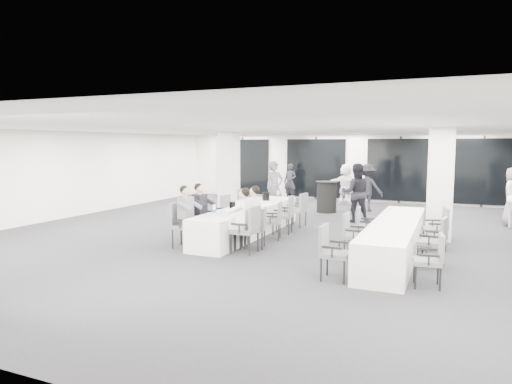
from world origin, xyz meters
TOP-DOWN VIEW (x-y plane):
  - room at (0.89, 1.11)m, footprint 14.04×16.04m
  - column_left at (-2.80, 3.20)m, footprint 0.60×0.60m
  - column_right at (4.20, 1.00)m, footprint 0.60×0.60m
  - banquet_table_main at (-0.41, -0.35)m, footprint 0.90×5.00m
  - banquet_table_side at (3.39, -1.27)m, footprint 0.90×5.00m
  - cocktail_table at (0.44, 4.37)m, footprint 0.78×0.78m
  - chair_main_left_near at (-1.25, -2.29)m, footprint 0.58×0.63m
  - chair_main_left_second at (-1.24, -1.65)m, footprint 0.51×0.56m
  - chair_main_left_mid at (-1.25, -0.79)m, footprint 0.63×0.66m
  - chair_main_left_fourth at (-1.24, 0.15)m, footprint 0.53×0.58m
  - chair_main_left_far at (-1.25, 1.32)m, footprint 0.60×0.64m
  - chair_main_right_near at (0.43, -2.25)m, footprint 0.54×0.60m
  - chair_main_right_second at (0.42, -1.67)m, footprint 0.57×0.60m
  - chair_main_right_mid at (0.42, -0.64)m, footprint 0.58×0.61m
  - chair_main_right_fourth at (0.43, 0.17)m, footprint 0.58×0.62m
  - chair_main_right_far at (0.43, 1.33)m, footprint 0.55×0.59m
  - chair_side_left_near at (2.56, -3.42)m, footprint 0.49×0.55m
  - chair_side_left_mid at (2.56, -1.62)m, footprint 0.48×0.53m
  - chair_side_left_far at (2.57, -0.27)m, footprint 0.49×0.53m
  - chair_side_right_near at (4.22, -3.19)m, footprint 0.51×0.55m
  - chair_side_right_mid at (4.23, -1.77)m, footprint 0.56×0.60m
  - chair_side_right_far at (4.23, -0.23)m, footprint 0.58×0.61m
  - seated_guest_a at (-1.08, -2.28)m, footprint 0.50×0.38m
  - seated_guest_b at (-1.08, -1.64)m, footprint 0.50×0.38m
  - seated_guest_c at (0.26, -2.25)m, footprint 0.50×0.38m
  - seated_guest_d at (0.26, -1.69)m, footprint 0.50×0.38m
  - standing_guest_a at (-1.09, 3.26)m, footprint 0.93×0.96m
  - standing_guest_b at (1.77, 2.76)m, footprint 1.11×0.84m
  - standing_guest_c at (1.69, 5.25)m, footprint 1.29×0.76m
  - standing_guest_f at (0.59, 6.77)m, footprint 1.73×0.81m
  - standing_guest_g at (-1.90, 7.20)m, footprint 0.72×0.62m
  - ice_bucket_near at (-0.40, -1.28)m, footprint 0.21×0.21m
  - ice_bucket_far at (-0.49, 1.03)m, footprint 0.21×0.21m
  - water_bottle_a at (-0.54, -2.00)m, footprint 0.08×0.08m
  - water_bottle_b at (-0.23, -0.02)m, footprint 0.06×0.06m
  - water_bottle_c at (-0.32, 1.57)m, footprint 0.08×0.08m
  - plate_a at (-0.54, -1.74)m, footprint 0.20×0.20m
  - plate_b at (-0.31, -2.09)m, footprint 0.18×0.18m
  - plate_c at (-0.44, -0.70)m, footprint 0.21×0.21m
  - wine_glass at (-0.13, -2.55)m, footprint 0.08×0.08m

SIDE VIEW (x-z plane):
  - banquet_table_main at x=-0.41m, z-range 0.00..0.75m
  - banquet_table_side at x=3.39m, z-range 0.00..0.75m
  - chair_side_left_far at x=2.57m, z-range 0.06..0.94m
  - chair_side_right_near at x=4.22m, z-range 0.06..0.97m
  - chair_main_left_second at x=-1.24m, z-range 0.07..0.99m
  - chair_side_left_mid at x=2.56m, z-range 0.07..0.99m
  - chair_main_right_second at x=0.42m, z-range 0.07..1.00m
  - chair_main_right_mid at x=0.42m, z-range 0.07..1.01m
  - chair_main_left_fourth at x=-1.24m, z-range 0.07..1.02m
  - cocktail_table at x=0.44m, z-range 0.01..1.09m
  - chair_side_left_near at x=2.56m, z-range 0.07..1.03m
  - chair_side_right_far at x=4.23m, z-range 0.07..1.03m
  - chair_side_right_mid at x=4.23m, z-range 0.07..1.04m
  - chair_main_right_far at x=0.43m, z-range 0.07..1.04m
  - chair_main_right_fourth at x=0.43m, z-range 0.07..1.08m
  - chair_main_left_far at x=-1.25m, z-range 0.07..1.10m
  - chair_main_left_mid at x=-1.25m, z-range 0.07..1.11m
  - chair_main_left_near at x=-1.25m, z-range 0.07..1.11m
  - chair_main_right_near at x=0.43m, z-range 0.07..1.11m
  - plate_a at x=-0.54m, z-range 0.75..0.78m
  - plate_b at x=-0.31m, z-range 0.75..0.78m
  - plate_c at x=-0.44m, z-range 0.75..0.78m
  - seated_guest_a at x=-1.08m, z-range 0.09..1.53m
  - seated_guest_b at x=-1.08m, z-range 0.09..1.53m
  - seated_guest_c at x=0.26m, z-range 0.09..1.53m
  - seated_guest_d at x=0.26m, z-range 0.09..1.53m
  - water_bottle_b at x=-0.23m, z-range 0.75..0.95m
  - water_bottle_c at x=-0.32m, z-range 0.75..0.99m
  - ice_bucket_near at x=-0.40m, z-range 0.75..0.99m
  - water_bottle_a at x=-0.54m, z-range 0.75..0.99m
  - ice_bucket_far at x=-0.49m, z-range 0.75..0.99m
  - standing_guest_g at x=-1.90m, z-range 0.00..1.76m
  - standing_guest_f at x=0.59m, z-range 0.00..1.82m
  - wine_glass at x=-0.13m, z-range 0.80..1.02m
  - standing_guest_c at x=1.69m, z-range 0.00..1.90m
  - standing_guest_b at x=1.77m, z-range 0.00..2.04m
  - standing_guest_a at x=-1.09m, z-range 0.00..2.04m
  - room at x=0.89m, z-range -0.03..2.81m
  - column_left at x=-2.80m, z-range 0.00..2.80m
  - column_right at x=4.20m, z-range 0.00..2.80m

